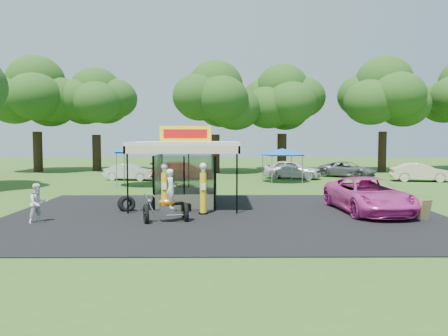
{
  "coord_description": "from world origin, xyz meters",
  "views": [
    {
      "loc": [
        -0.19,
        -17.79,
        3.59
      ],
      "look_at": [
        -0.04,
        4.0,
        2.07
      ],
      "focal_mm": 35.0,
      "sensor_mm": 36.0,
      "label": 1
    }
  ],
  "objects": [
    {
      "name": "tent_west",
      "position": [
        -6.21,
        14.57,
        2.81
      ],
      "size": [
        4.44,
        4.44,
        3.1
      ],
      "rotation": [
        0.0,
        0.0,
        0.03
      ],
      "color": "gray",
      "rests_on": "ground"
    },
    {
      "name": "motorcycle",
      "position": [
        -2.39,
        0.52,
        0.92
      ],
      "size": [
        2.08,
        1.38,
        2.35
      ],
      "rotation": [
        0.0,
        0.0,
        0.27
      ],
      "color": "black",
      "rests_on": "ground"
    },
    {
      "name": "oak_far_b",
      "position": [
        -13.6,
        29.3,
        6.89
      ],
      "size": [
        9.05,
        9.05,
        10.79
      ],
      "color": "black",
      "rests_on": "ground"
    },
    {
      "name": "bg_car_a",
      "position": [
        -7.91,
        18.9,
        0.69
      ],
      "size": [
        4.37,
        2.18,
        1.38
      ],
      "primitive_type": "imported",
      "rotation": [
        0.0,
        0.0,
        1.39
      ],
      "color": "silver",
      "rests_on": "ground"
    },
    {
      "name": "tent_east",
      "position": [
        4.72,
        17.14,
        2.46
      ],
      "size": [
        3.89,
        3.89,
        2.72
      ],
      "rotation": [
        0.0,
        0.0,
        0.19
      ],
      "color": "gray",
      "rests_on": "ground"
    },
    {
      "name": "spare_tires",
      "position": [
        -4.78,
        3.18,
        0.38
      ],
      "size": [
        0.97,
        0.7,
        0.79
      ],
      "rotation": [
        0.0,
        0.0,
        0.21
      ],
      "color": "black",
      "rests_on": "ground"
    },
    {
      "name": "gas_pump_right",
      "position": [
        -1.02,
        2.34,
        1.16
      ],
      "size": [
        0.45,
        0.45,
        2.43
      ],
      "color": "black",
      "rests_on": "ground"
    },
    {
      "name": "asphalt_apron",
      "position": [
        0.0,
        2.0,
        0.02
      ],
      "size": [
        20.0,
        14.0,
        0.04
      ],
      "primitive_type": "cube",
      "color": "black",
      "rests_on": "ground"
    },
    {
      "name": "oak_far_e",
      "position": [
        16.68,
        27.7,
        7.48
      ],
      "size": [
        9.84,
        9.84,
        11.72
      ],
      "color": "black",
      "rests_on": "ground"
    },
    {
      "name": "kiosk_car",
      "position": [
        -2.0,
        7.2,
        0.48
      ],
      "size": [
        2.82,
        1.13,
        0.96
      ],
      "primitive_type": "imported",
      "rotation": [
        0.0,
        0.0,
        1.57
      ],
      "color": "yellow",
      "rests_on": "ground"
    },
    {
      "name": "bg_car_c",
      "position": [
        6.01,
        20.02,
        0.83
      ],
      "size": [
        5.26,
        3.54,
        1.66
      ],
      "primitive_type": "imported",
      "rotation": [
        0.0,
        0.0,
        1.22
      ],
      "color": "silver",
      "rests_on": "ground"
    },
    {
      "name": "bg_car_b",
      "position": [
        -3.38,
        19.17,
        0.78
      ],
      "size": [
        5.77,
        4.21,
        1.55
      ],
      "primitive_type": "imported",
      "rotation": [
        0.0,
        0.0,
        2.0
      ],
      "color": "#AB200D",
      "rests_on": "ground"
    },
    {
      "name": "ground",
      "position": [
        0.0,
        0.0,
        0.0
      ],
      "size": [
        120.0,
        120.0,
        0.0
      ],
      "primitive_type": "plane",
      "color": "#335A1C",
      "rests_on": "ground"
    },
    {
      "name": "bg_car_e",
      "position": [
        16.13,
        17.67,
        0.76
      ],
      "size": [
        4.8,
        2.37,
        1.51
      ],
      "primitive_type": "imported",
      "rotation": [
        0.0,
        0.0,
        1.4
      ],
      "color": "beige",
      "rests_on": "ground"
    },
    {
      "name": "oak_far_d",
      "position": [
        6.36,
        29.11,
        7.1
      ],
      "size": [
        9.36,
        9.36,
        11.14
      ],
      "color": "black",
      "rests_on": "ground"
    },
    {
      "name": "oak_far_c",
      "position": [
        -0.75,
        26.59,
        7.01
      ],
      "size": [
        9.38,
        9.38,
        11.05
      ],
      "color": "black",
      "rests_on": "ground"
    },
    {
      "name": "oak_far_a",
      "position": [
        -19.39,
        28.01,
        7.5
      ],
      "size": [
        9.95,
        9.95,
        11.79
      ],
      "color": "black",
      "rests_on": "ground"
    },
    {
      "name": "bg_car_d",
      "position": [
        11.29,
        21.62,
        0.7
      ],
      "size": [
        5.5,
        4.8,
        1.41
      ],
      "primitive_type": "imported",
      "rotation": [
        0.0,
        0.0,
        0.97
      ],
      "color": "#575759",
      "rests_on": "ground"
    },
    {
      "name": "gas_station_kiosk",
      "position": [
        -2.0,
        4.99,
        1.78
      ],
      "size": [
        5.4,
        5.4,
        4.18
      ],
      "color": "white",
      "rests_on": "ground"
    },
    {
      "name": "spectator_west",
      "position": [
        -7.87,
        0.39,
        0.84
      ],
      "size": [
        1.01,
        1.03,
        1.67
      ],
      "primitive_type": "imported",
      "rotation": [
        0.0,
        0.0,
        0.88
      ],
      "color": "white",
      "rests_on": "ground"
    },
    {
      "name": "a_frame_sign",
      "position": [
        8.54,
        0.77,
        0.47
      ],
      "size": [
        0.57,
        0.6,
        0.93
      ],
      "rotation": [
        0.0,
        0.0,
        0.3
      ],
      "color": "#593819",
      "rests_on": "ground"
    },
    {
      "name": "pink_sedan",
      "position": [
        6.84,
        2.86,
        0.84
      ],
      "size": [
        3.17,
        6.21,
        1.68
      ],
      "primitive_type": "imported",
      "rotation": [
        0.0,
        0.0,
        0.07
      ],
      "color": "#D3399D",
      "rests_on": "ground"
    },
    {
      "name": "gas_pump_left",
      "position": [
        -2.85,
        2.64,
        1.15
      ],
      "size": [
        0.45,
        0.45,
        2.4
      ],
      "color": "black",
      "rests_on": "ground"
    }
  ]
}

